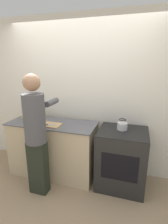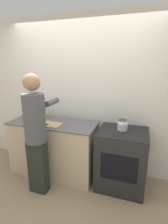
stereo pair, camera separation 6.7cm
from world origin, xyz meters
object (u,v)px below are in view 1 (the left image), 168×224
knife (49,125)px  canister_jar (41,113)px  bowl_prep (26,116)px  person (36,131)px  oven (121,158)px  cutting_board (48,125)px  kettle (122,125)px

knife → canister_jar: bearing=107.5°
bowl_prep → canister_jar: bearing=18.8°
knife → person: bearing=-120.6°
knife → bowl_prep: (-0.58, 0.25, 0.01)m
canister_jar → oven: bearing=-6.4°
oven → knife: (-1.10, -0.18, 0.49)m
person → cutting_board: (-0.01, 0.36, -0.03)m
canister_jar → cutting_board: bearing=-46.1°
oven → person: bearing=-155.8°
knife → canister_jar: size_ratio=1.11×
person → knife: bearing=86.0°
cutting_board → bowl_prep: bearing=158.5°
bowl_prep → knife: bearing=-23.1°
cutting_board → canister_jar: size_ratio=2.27×
knife → bowl_prep: bowl_prep is taller
cutting_board → bowl_prep: 0.59m
person → kettle: size_ratio=10.97×
person → cutting_board: size_ratio=4.38×
canister_jar → person: bearing=-65.4°
oven → cutting_board: bearing=-172.6°
oven → bowl_prep: 1.76m
oven → kettle: size_ratio=5.71×
oven → bowl_prep: bowl_prep is taller
kettle → bowl_prep: 1.66m
kettle → oven: bearing=-67.2°
oven → canister_jar: size_ratio=5.18×
oven → cutting_board: cutting_board is taller
cutting_board → canister_jar: bearing=133.9°
oven → person: size_ratio=0.52×
person → bowl_prep: bearing=134.3°
oven → cutting_board: (-1.13, -0.15, 0.47)m
bowl_prep → canister_jar: size_ratio=0.98×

